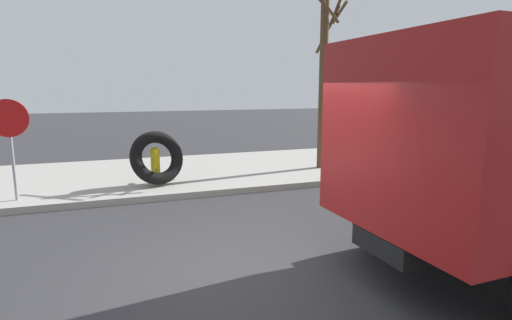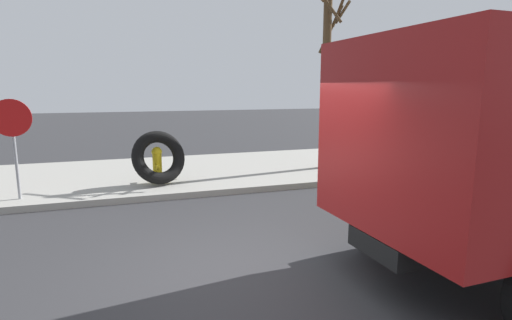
% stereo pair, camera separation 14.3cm
% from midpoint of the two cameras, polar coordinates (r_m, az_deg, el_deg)
% --- Properties ---
extents(ground_plane, '(80.00, 80.00, 0.00)m').
position_cam_midpoint_polar(ground_plane, '(5.43, -2.11, -16.44)').
color(ground_plane, '#2D2D30').
extents(sidewalk_curb, '(36.00, 5.00, 0.15)m').
position_cam_midpoint_polar(sidewalk_curb, '(11.49, -11.37, -1.89)').
color(sidewalk_curb, '#99968E').
rests_on(sidewalk_curb, ground).
extents(fire_hydrant, '(0.25, 0.57, 0.89)m').
position_cam_midpoint_polar(fire_hydrant, '(10.00, -13.45, -0.53)').
color(fire_hydrant, yellow).
rests_on(fire_hydrant, sidewalk_curb).
extents(loose_tire, '(1.44, 1.02, 1.32)m').
position_cam_midpoint_polar(loose_tire, '(9.81, -13.25, 0.37)').
color(loose_tire, black).
rests_on(loose_tire, sidewalk_curb).
extents(stop_sign, '(0.76, 0.08, 2.07)m').
position_cam_midpoint_polar(stop_sign, '(9.48, -30.93, 3.61)').
color(stop_sign, gray).
rests_on(stop_sign, sidewalk_curb).
extents(bare_tree, '(1.19, 1.15, 5.37)m').
position_cam_midpoint_polar(bare_tree, '(11.69, 10.34, 13.02)').
color(bare_tree, '#4C3823').
rests_on(bare_tree, sidewalk_curb).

